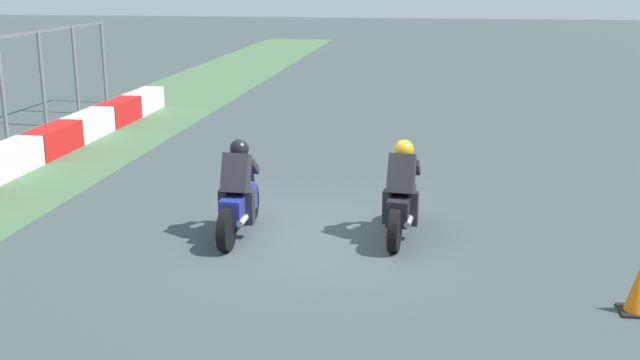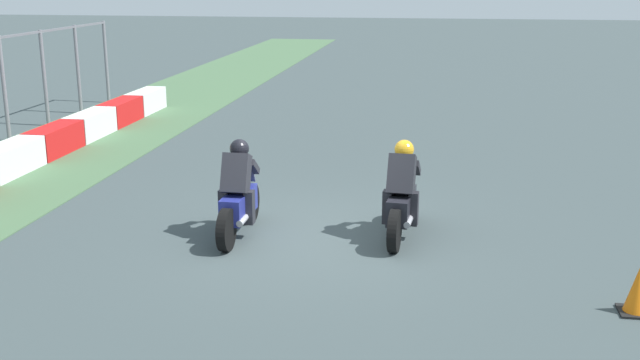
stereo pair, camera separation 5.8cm
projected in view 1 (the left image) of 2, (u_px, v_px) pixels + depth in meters
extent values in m
plane|color=#3A4647|center=(314.00, 237.00, 11.90)|extent=(120.00, 120.00, 0.00)
cube|color=silver|center=(8.00, 160.00, 15.43)|extent=(1.80, 0.60, 0.64)
cube|color=red|center=(52.00, 141.00, 17.17)|extent=(1.80, 0.60, 0.64)
cube|color=silver|center=(89.00, 125.00, 18.92)|extent=(1.80, 0.60, 0.64)
cube|color=red|center=(118.00, 112.00, 20.67)|extent=(1.80, 0.60, 0.64)
cube|color=silver|center=(144.00, 102.00, 22.42)|extent=(1.80, 0.60, 0.64)
cylinder|color=slate|center=(2.00, 89.00, 18.33)|extent=(0.10, 0.10, 2.54)
cylinder|color=slate|center=(42.00, 79.00, 20.17)|extent=(0.10, 0.10, 2.54)
cylinder|color=slate|center=(76.00, 70.00, 22.00)|extent=(0.10, 0.10, 2.54)
cylinder|color=slate|center=(104.00, 62.00, 23.84)|extent=(0.10, 0.10, 2.54)
cylinder|color=black|center=(407.00, 204.00, 12.50)|extent=(0.65, 0.19, 0.64)
cylinder|color=black|center=(395.00, 231.00, 11.19)|extent=(0.65, 0.19, 0.64)
cube|color=black|center=(401.00, 205.00, 11.79)|extent=(1.12, 0.41, 0.40)
ellipsoid|color=black|center=(403.00, 185.00, 11.81)|extent=(0.50, 0.34, 0.24)
cube|color=red|center=(397.00, 214.00, 11.31)|extent=(0.07, 0.16, 0.08)
cylinder|color=#A5A5AD|center=(409.00, 221.00, 11.46)|extent=(0.43, 0.13, 0.10)
cube|color=#232328|center=(402.00, 174.00, 11.56)|extent=(0.52, 0.44, 0.66)
sphere|color=gold|center=(404.00, 149.00, 11.68)|extent=(0.32, 0.32, 0.30)
cube|color=gray|center=(406.00, 176.00, 12.17)|extent=(0.18, 0.27, 0.23)
cube|color=#232328|center=(387.00, 207.00, 11.73)|extent=(0.19, 0.15, 0.52)
cube|color=#232328|center=(413.00, 208.00, 11.64)|extent=(0.19, 0.15, 0.52)
cube|color=#232328|center=(393.00, 166.00, 11.96)|extent=(0.39, 0.13, 0.31)
cube|color=#232328|center=(416.00, 168.00, 11.88)|extent=(0.39, 0.13, 0.31)
cylinder|color=black|center=(250.00, 203.00, 12.55)|extent=(0.64, 0.15, 0.64)
cylinder|color=black|center=(227.00, 230.00, 11.22)|extent=(0.64, 0.15, 0.64)
cube|color=navy|center=(239.00, 205.00, 11.84)|extent=(1.10, 0.33, 0.40)
ellipsoid|color=navy|center=(240.00, 184.00, 11.85)|extent=(0.48, 0.31, 0.24)
cube|color=red|center=(230.00, 213.00, 11.35)|extent=(0.06, 0.16, 0.08)
cylinder|color=#A5A5AD|center=(243.00, 220.00, 11.51)|extent=(0.42, 0.10, 0.10)
cube|color=#25252B|center=(236.00, 174.00, 11.60)|extent=(0.49, 0.41, 0.66)
sphere|color=black|center=(239.00, 149.00, 11.73)|extent=(0.30, 0.30, 0.30)
cube|color=#4E5369|center=(246.00, 175.00, 12.22)|extent=(0.16, 0.26, 0.23)
cube|color=#25252B|center=(224.00, 206.00, 11.75)|extent=(0.18, 0.14, 0.52)
cube|color=#25252B|center=(249.00, 207.00, 11.69)|extent=(0.18, 0.14, 0.52)
cube|color=#25252B|center=(231.00, 166.00, 11.99)|extent=(0.39, 0.10, 0.31)
cube|color=#25252B|center=(254.00, 167.00, 11.93)|extent=(0.39, 0.10, 0.31)
cube|color=black|center=(636.00, 311.00, 9.24)|extent=(0.40, 0.40, 0.03)
cone|color=orange|center=(639.00, 289.00, 9.16)|extent=(0.32, 0.32, 0.61)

